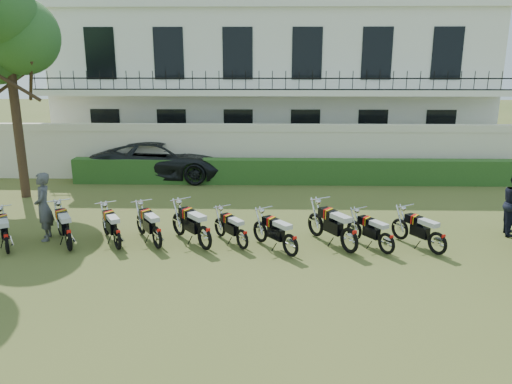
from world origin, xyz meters
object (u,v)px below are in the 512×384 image
Objects in this scene: motorcycle_9 at (438,238)px; motorcycle_3 at (157,232)px; motorcycle_0 at (6,238)px; inspector at (44,207)px; motorcycle_4 at (205,232)px; motorcycle_5 at (242,234)px; motorcycle_7 at (350,234)px; motorcycle_8 at (387,238)px; suv at (162,159)px; motorcycle_2 at (117,233)px; motorcycle_1 at (68,234)px; tree_west_near at (7,28)px; motorcycle_6 at (291,240)px.

motorcycle_3 is at bearing 146.29° from motorcycle_9.
inspector reaches higher than motorcycle_0.
motorcycle_5 is (0.98, 0.08, -0.08)m from motorcycle_4.
motorcycle_7 reaches higher than motorcycle_0.
motorcycle_3 is 1.27m from motorcycle_4.
motorcycle_3 is at bearing 144.90° from motorcycle_8.
suv is at bearing 70.24° from motorcycle_4.
motorcycle_2 is (2.75, 0.37, 0.01)m from motorcycle_0.
motorcycle_1 is at bearing 147.70° from motorcycle_5.
motorcycle_2 is at bearing 146.56° from motorcycle_5.
suv reaches higher than motorcycle_0.
motorcycle_2 is 0.88× the size of motorcycle_7.
motorcycle_8 is at bearing -39.18° from motorcycle_5.
tree_west_near reaches higher than motorcycle_7.
motorcycle_0 is at bearing 148.43° from motorcycle_8.
motorcycle_0 is 11.04m from motorcycle_9.
motorcycle_9 is (5.99, -0.18, -0.04)m from motorcycle_4.
motorcycle_3 is 1.15× the size of motorcycle_5.
inspector is (-6.75, 1.15, 0.48)m from motorcycle_6.
motorcycle_1 is (3.62, -5.28, -5.39)m from tree_west_near.
tree_west_near is 5.46× the size of motorcycle_5.
motorcycle_4 reaches higher than motorcycle_3.
motorcycle_7 is at bearing -40.52° from motorcycle_4.
motorcycle_7 is 2.24m from motorcycle_9.
motorcycle_4 is (5.05, 0.40, 0.05)m from motorcycle_0.
motorcycle_8 is at bearing 147.72° from motorcycle_9.
motorcycle_3 is 0.88× the size of inspector.
motorcycle_3 is 5.97m from motorcycle_8.
motorcycle_5 is 0.94× the size of motorcycle_8.
motorcycle_3 is at bearing -24.74° from motorcycle_0.
motorcycle_5 is 0.88× the size of motorcycle_9.
inspector reaches higher than motorcycle_7.
motorcycle_3 is 3.52m from motorcycle_6.
motorcycle_8 is at bearing 68.29° from inspector.
suv is at bearing 150.96° from inspector.
suv is at bearing 54.07° from motorcycle_1.
motorcycle_9 is at bearing 68.93° from inspector.
motorcycle_1 is at bearing 147.04° from motorcycle_8.
motorcycle_2 is 1.00× the size of motorcycle_3.
motorcycle_4 is 8.71m from suv.
motorcycle_1 is 0.31× the size of suv.
motorcycle_5 is 5.57m from inspector.
motorcycle_4 is at bearing 64.58° from inspector.
suv is at bearing 35.58° from tree_west_near.
motorcycle_2 is at bearing 152.63° from motorcycle_3.
motorcycle_0 is 0.97× the size of motorcycle_3.
motorcycle_4 is (2.29, 0.03, 0.05)m from motorcycle_2.
motorcycle_9 is (2.24, -0.05, -0.06)m from motorcycle_7.
motorcycle_0 is 7.27m from motorcycle_6.
suv reaches higher than motorcycle_1.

